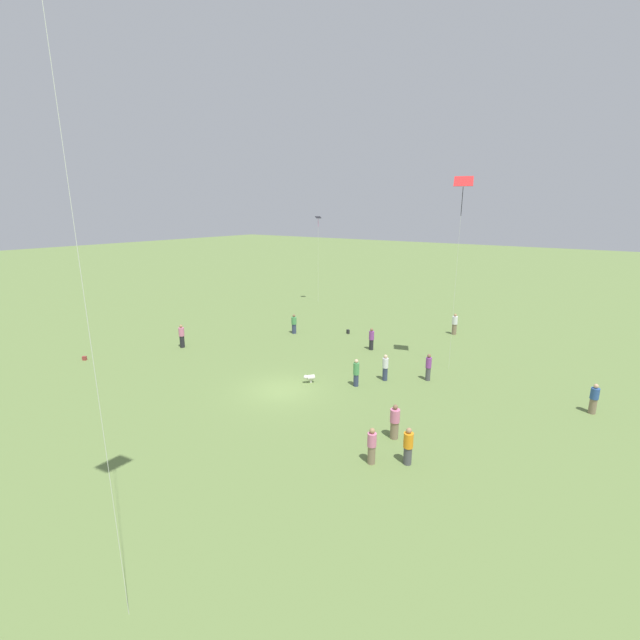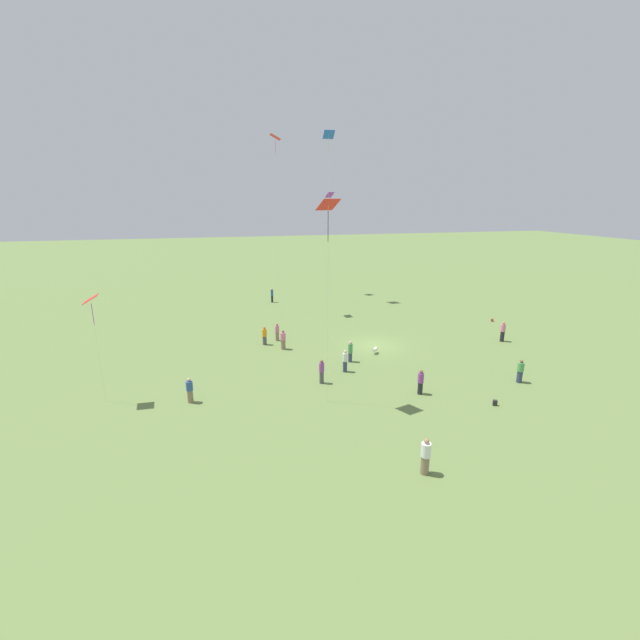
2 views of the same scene
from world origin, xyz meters
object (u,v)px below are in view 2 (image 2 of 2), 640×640
object	(u,v)px
person_10	(190,390)
person_9	(345,361)
kite_1	(328,212)
person_5	(264,336)
person_11	(425,457)
picnic_bag_0	(492,320)
kite_5	(275,144)
kite_0	(330,199)
person_8	(503,332)
dog_0	(375,349)
person_7	(322,371)
person_1	(520,371)
kite_3	(329,141)
picnic_bag_1	(495,403)
person_4	(350,351)
person_3	(421,382)
person_0	(283,340)
person_6	(277,332)
kite_2	(91,302)
person_2	(272,295)

from	to	relation	value
person_10	person_9	bearing A→B (deg)	-174.16
kite_1	person_10	bearing A→B (deg)	14.18
person_5	person_10	bearing A→B (deg)	34.40
person_11	kite_1	size ratio (longest dim) A/B	0.15
picnic_bag_0	kite_5	bearing A→B (deg)	66.23
kite_0	kite_1	size ratio (longest dim) A/B	1.07
person_8	dog_0	world-z (taller)	person_8
person_7	dog_0	distance (m)	7.61
person_5	kite_1	xyz separation A→B (m)	(-12.24, -2.46, 11.08)
person_1	dog_0	xyz separation A→B (m)	(8.11, 7.77, -0.48)
person_10	kite_3	distance (m)	35.92
picnic_bag_1	kite_0	bearing A→B (deg)	1.72
kite_1	person_7	bearing A→B (deg)	-69.50
person_7	person_11	world-z (taller)	person_11
kite_1	person_8	bearing A→B (deg)	-129.73
person_4	person_5	distance (m)	8.51
person_5	kite_5	distance (m)	20.68
person_3	dog_0	xyz separation A→B (m)	(8.08, 0.02, -0.50)
kite_5	picnic_bag_1	size ratio (longest dim) A/B	51.96
person_1	person_7	bearing A→B (deg)	-109.37
person_4	picnic_bag_1	distance (m)	11.54
person_3	kite_5	xyz separation A→B (m)	(23.66, 5.64, 17.24)
kite_1	picnic_bag_1	size ratio (longest dim) A/B	34.34
person_0	person_4	xyz separation A→B (m)	(-4.31, -4.70, 0.03)
person_6	kite_0	bearing A→B (deg)	129.89
kite_2	picnic_bag_0	size ratio (longest dim) A/B	21.69
person_0	kite_1	xyz separation A→B (m)	(-10.62, -1.05, 11.07)
person_4	picnic_bag_1	bearing A→B (deg)	149.87
person_7	kite_3	xyz separation A→B (m)	(25.32, -7.49, 18.39)
kite_5	picnic_bag_1	distance (m)	33.26
person_9	kite_3	size ratio (longest dim) A/B	0.08
person_0	person_7	distance (m)	7.89
person_10	picnic_bag_1	distance (m)	19.44
person_8	person_9	xyz separation A→B (m)	(-3.28, 16.19, -0.06)
person_7	person_11	bearing A→B (deg)	-62.16
kite_3	person_1	bearing A→B (deg)	148.21
kite_2	kite_3	bearing A→B (deg)	178.60
person_0	person_6	size ratio (longest dim) A/B	1.04
person_7	person_10	world-z (taller)	person_7
person_8	person_3	bearing A→B (deg)	-145.79
person_8	person_10	xyz separation A→B (m)	(-5.63, 27.35, -0.09)
person_10	dog_0	bearing A→B (deg)	-165.70
kite_0	kite_2	distance (m)	37.09
kite_0	picnic_bag_0	world-z (taller)	kite_0
person_9	kite_5	size ratio (longest dim) A/B	0.09
person_2	person_5	bearing A→B (deg)	-7.93
person_4	kite_3	xyz separation A→B (m)	(21.87, -4.21, 18.41)
person_7	person_10	bearing A→B (deg)	-157.85
person_0	picnic_bag_0	size ratio (longest dim) A/B	5.34
kite_0	person_9	bearing A→B (deg)	98.05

